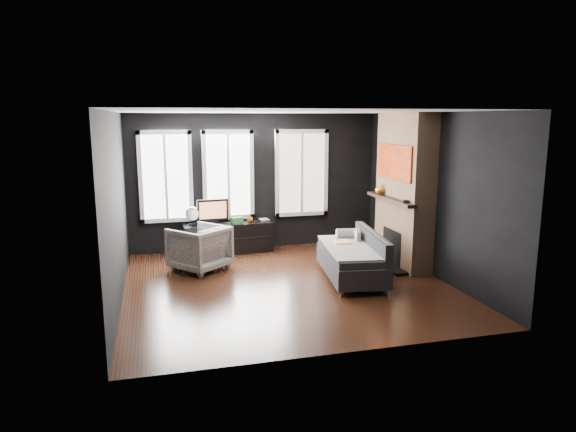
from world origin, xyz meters
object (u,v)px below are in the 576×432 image
object	(u,v)px
armchair	(199,246)
book	(260,214)
monitor	(213,210)
media_console	(228,237)
mug	(250,219)
mantel_vase	(380,189)
sofa	(351,256)

from	to	relation	value
armchair	book	distance (m)	1.79
armchair	book	xyz separation A→B (m)	(1.31, 1.19, 0.28)
armchair	monitor	distance (m)	1.20
armchair	book	bearing A→B (deg)	-177.42
media_console	mug	world-z (taller)	mug
media_console	monitor	world-z (taller)	monitor
media_console	mantel_vase	bearing A→B (deg)	-27.63
monitor	media_console	bearing A→B (deg)	-0.74
book	monitor	bearing A→B (deg)	-172.13
media_console	mantel_vase	size ratio (longest dim) A/B	8.57
sofa	book	bearing A→B (deg)	122.31
sofa	monitor	size ratio (longest dim) A/B	3.02
mantel_vase	monitor	bearing A→B (deg)	158.40
sofa	mantel_vase	bearing A→B (deg)	55.10
sofa	mug	bearing A→B (deg)	128.39
monitor	book	size ratio (longest dim) A/B	2.57
book	media_console	bearing A→B (deg)	-170.63
monitor	book	xyz separation A→B (m)	(0.95, 0.13, -0.15)
book	mantel_vase	size ratio (longest dim) A/B	1.18
monitor	book	world-z (taller)	monitor
sofa	mug	xyz separation A→B (m)	(-1.28, 2.17, 0.25)
monitor	mug	world-z (taller)	monitor
armchair	mug	size ratio (longest dim) A/B	7.39
sofa	media_console	distance (m)	2.81
media_console	monitor	size ratio (longest dim) A/B	2.83
monitor	mantel_vase	xyz separation A→B (m)	(2.95, -1.17, 0.47)
book	mug	bearing A→B (deg)	-146.32
monitor	armchair	bearing A→B (deg)	-113.77
sofa	book	xyz separation A→B (m)	(-1.05, 2.32, 0.31)
media_console	book	world-z (taller)	book
media_console	book	bearing A→B (deg)	5.76
sofa	armchair	distance (m)	2.62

